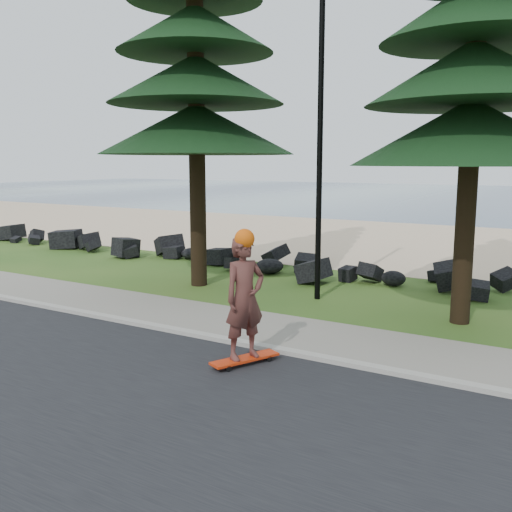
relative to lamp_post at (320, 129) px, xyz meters
The scene contains 8 objects.
ground 5.23m from the lamp_post, 90.00° to the right, with size 160.00×160.00×0.00m, color #2B531A.
road 8.74m from the lamp_post, 90.00° to the right, with size 160.00×7.00×0.02m, color black.
kerb 5.79m from the lamp_post, 90.00° to the right, with size 160.00×0.20×0.10m, color #A59F95.
sidewalk 5.08m from the lamp_post, 90.00° to the right, with size 160.00×2.00×0.08m, color gray.
beach_sand 12.03m from the lamp_post, 90.00° to the left, with size 160.00×15.00×0.01m, color beige.
seawall_boulders 4.78m from the lamp_post, 90.00° to the left, with size 60.00×2.40×1.10m, color black, non-canonical shape.
lamp_post is the anchor object (origin of this frame).
skateboarder 5.85m from the lamp_post, 79.08° to the right, with size 0.78×1.24×2.29m.
Camera 1 is at (5.79, -9.48, 3.36)m, focal length 40.00 mm.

